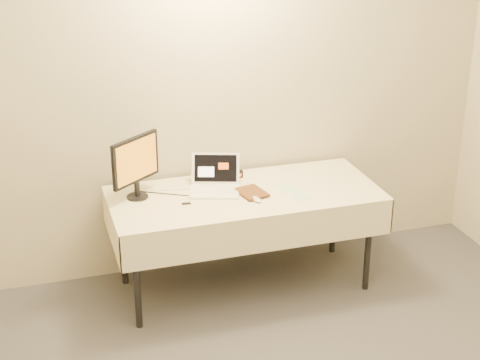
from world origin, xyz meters
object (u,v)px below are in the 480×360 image
object	(u,v)px
table	(245,201)
monitor	(136,163)
book	(241,181)
laptop	(215,182)

from	to	relation	value
table	monitor	size ratio (longest dim) A/B	4.29
monitor	book	world-z (taller)	monitor
laptop	book	bearing A→B (deg)	-33.86
table	laptop	world-z (taller)	laptop
monitor	laptop	bearing A→B (deg)	-39.76
laptop	monitor	distance (m)	0.58
laptop	book	distance (m)	0.23
laptop	table	bearing A→B (deg)	-14.73
monitor	table	bearing A→B (deg)	-48.38
laptop	book	world-z (taller)	laptop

